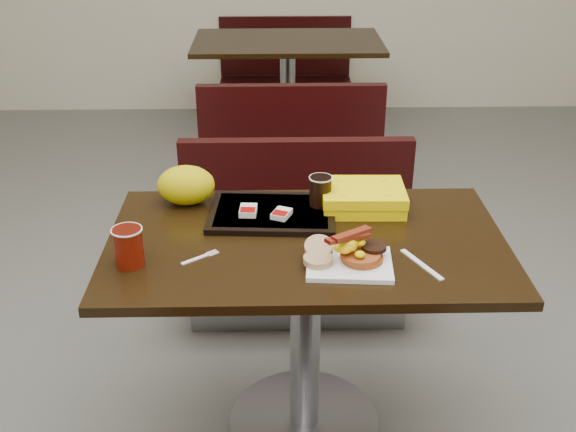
{
  "coord_description": "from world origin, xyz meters",
  "views": [
    {
      "loc": [
        -0.1,
        -1.82,
        1.76
      ],
      "look_at": [
        -0.06,
        0.02,
        0.82
      ],
      "focal_mm": 43.05,
      "sensor_mm": 36.0,
      "label": 1
    }
  ],
  "objects_px": {
    "bench_near_n": "(298,239)",
    "pancake_stack": "(362,256)",
    "coffee_cup_far": "(320,191)",
    "coffee_cup_near": "(129,247)",
    "bench_far_n": "(286,71)",
    "platter": "(349,264)",
    "paper_bag": "(186,185)",
    "fork": "(195,259)",
    "bench_far_s": "(290,137)",
    "table_far": "(288,97)",
    "tray": "(272,213)",
    "clamshell": "(363,198)",
    "hashbrown_sleeve_left": "(248,211)",
    "table_near": "(305,339)",
    "knife": "(422,264)",
    "hashbrown_sleeve_right": "(282,214)"
  },
  "relations": [
    {
      "from": "fork",
      "to": "knife",
      "type": "relative_size",
      "value": 0.65
    },
    {
      "from": "bench_far_s",
      "to": "table_far",
      "type": "bearing_deg",
      "value": 90.0
    },
    {
      "from": "tray",
      "to": "clamshell",
      "type": "bearing_deg",
      "value": 13.04
    },
    {
      "from": "bench_near_n",
      "to": "fork",
      "type": "height_order",
      "value": "fork"
    },
    {
      "from": "fork",
      "to": "knife",
      "type": "xyz_separation_m",
      "value": [
        0.64,
        -0.04,
        0.0
      ]
    },
    {
      "from": "table_far",
      "to": "knife",
      "type": "height_order",
      "value": "knife"
    },
    {
      "from": "platter",
      "to": "hashbrown_sleeve_right",
      "type": "xyz_separation_m",
      "value": [
        -0.19,
        0.27,
        0.02
      ]
    },
    {
      "from": "pancake_stack",
      "to": "bench_far_n",
      "type": "bearing_deg",
      "value": 92.48
    },
    {
      "from": "table_far",
      "to": "bench_far_s",
      "type": "distance_m",
      "value": 0.7
    },
    {
      "from": "platter",
      "to": "paper_bag",
      "type": "distance_m",
      "value": 0.65
    },
    {
      "from": "bench_far_n",
      "to": "fork",
      "type": "height_order",
      "value": "fork"
    },
    {
      "from": "platter",
      "to": "paper_bag",
      "type": "bearing_deg",
      "value": 144.65
    },
    {
      "from": "coffee_cup_near",
      "to": "coffee_cup_far",
      "type": "relative_size",
      "value": 1.16
    },
    {
      "from": "fork",
      "to": "hashbrown_sleeve_right",
      "type": "relative_size",
      "value": 1.77
    },
    {
      "from": "tray",
      "to": "coffee_cup_far",
      "type": "xyz_separation_m",
      "value": [
        0.16,
        0.04,
        0.06
      ]
    },
    {
      "from": "table_near",
      "to": "fork",
      "type": "relative_size",
      "value": 10.06
    },
    {
      "from": "bench_far_n",
      "to": "clamshell",
      "type": "height_order",
      "value": "clamshell"
    },
    {
      "from": "coffee_cup_near",
      "to": "fork",
      "type": "xyz_separation_m",
      "value": [
        0.18,
        0.02,
        -0.05
      ]
    },
    {
      "from": "table_far",
      "to": "tray",
      "type": "xyz_separation_m",
      "value": [
        -0.1,
        -2.44,
        0.38
      ]
    },
    {
      "from": "bench_far_n",
      "to": "tray",
      "type": "relative_size",
      "value": 2.49
    },
    {
      "from": "fork",
      "to": "tray",
      "type": "bearing_deg",
      "value": 14.47
    },
    {
      "from": "bench_near_n",
      "to": "pancake_stack",
      "type": "height_order",
      "value": "pancake_stack"
    },
    {
      "from": "bench_near_n",
      "to": "hashbrown_sleeve_left",
      "type": "distance_m",
      "value": 0.72
    },
    {
      "from": "knife",
      "to": "hashbrown_sleeve_right",
      "type": "distance_m",
      "value": 0.48
    },
    {
      "from": "table_near",
      "to": "coffee_cup_far",
      "type": "relative_size",
      "value": 12.24
    },
    {
      "from": "bench_far_n",
      "to": "pancake_stack",
      "type": "height_order",
      "value": "pancake_stack"
    },
    {
      "from": "bench_far_n",
      "to": "knife",
      "type": "xyz_separation_m",
      "value": [
        0.32,
        -3.46,
        0.39
      ]
    },
    {
      "from": "coffee_cup_far",
      "to": "coffee_cup_near",
      "type": "bearing_deg",
      "value": -149.28
    },
    {
      "from": "table_near",
      "to": "paper_bag",
      "type": "relative_size",
      "value": 6.34
    },
    {
      "from": "bench_far_n",
      "to": "paper_bag",
      "type": "bearing_deg",
      "value": -97.23
    },
    {
      "from": "paper_bag",
      "to": "bench_near_n",
      "type": "bearing_deg",
      "value": 49.03
    },
    {
      "from": "bench_far_s",
      "to": "bench_far_n",
      "type": "relative_size",
      "value": 1.0
    },
    {
      "from": "fork",
      "to": "paper_bag",
      "type": "distance_m",
      "value": 0.38
    },
    {
      "from": "bench_far_n",
      "to": "paper_bag",
      "type": "height_order",
      "value": "paper_bag"
    },
    {
      "from": "pancake_stack",
      "to": "paper_bag",
      "type": "xyz_separation_m",
      "value": [
        -0.54,
        0.4,
        0.04
      ]
    },
    {
      "from": "table_near",
      "to": "table_far",
      "type": "relative_size",
      "value": 1.0
    },
    {
      "from": "hashbrown_sleeve_right",
      "to": "bench_far_n",
      "type": "bearing_deg",
      "value": 111.68
    },
    {
      "from": "knife",
      "to": "paper_bag",
      "type": "height_order",
      "value": "paper_bag"
    },
    {
      "from": "paper_bag",
      "to": "hashbrown_sleeve_right",
      "type": "bearing_deg",
      "value": -24.37
    },
    {
      "from": "bench_near_n",
      "to": "bench_far_s",
      "type": "distance_m",
      "value": 1.2
    },
    {
      "from": "hashbrown_sleeve_right",
      "to": "coffee_cup_far",
      "type": "relative_size",
      "value": 0.69
    },
    {
      "from": "platter",
      "to": "paper_bag",
      "type": "height_order",
      "value": "paper_bag"
    },
    {
      "from": "table_far",
      "to": "coffee_cup_far",
      "type": "relative_size",
      "value": 12.24
    },
    {
      "from": "table_far",
      "to": "fork",
      "type": "relative_size",
      "value": 10.06
    },
    {
      "from": "pancake_stack",
      "to": "tray",
      "type": "xyz_separation_m",
      "value": [
        -0.25,
        0.31,
        -0.02
      ]
    },
    {
      "from": "tray",
      "to": "pancake_stack",
      "type": "bearing_deg",
      "value": -46.88
    },
    {
      "from": "table_far",
      "to": "hashbrown_sleeve_left",
      "type": "bearing_deg",
      "value": -94.16
    },
    {
      "from": "table_far",
      "to": "bench_far_s",
      "type": "relative_size",
      "value": 1.2
    },
    {
      "from": "bench_far_s",
      "to": "clamshell",
      "type": "bearing_deg",
      "value": -83.47
    },
    {
      "from": "platter",
      "to": "knife",
      "type": "bearing_deg",
      "value": 4.28
    }
  ]
}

